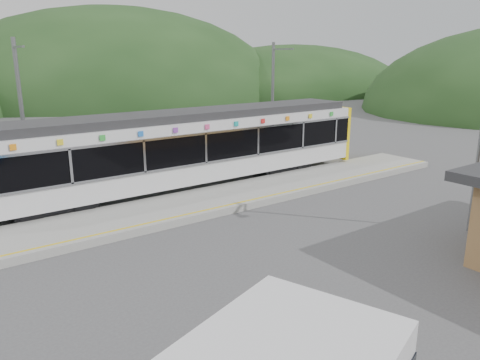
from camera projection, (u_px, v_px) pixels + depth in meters
ground at (276, 221)px, 18.28m from camera, size 120.00×120.00×0.00m
hills at (299, 172)px, 25.94m from camera, size 146.00×149.00×26.00m
platform at (228, 197)px, 20.81m from camera, size 26.00×3.20×0.30m
yellow_line at (245, 201)px, 19.76m from camera, size 26.00×0.10×0.01m
train at (180, 148)px, 21.94m from camera, size 20.44×3.01×3.74m
catenary_mast_west at (23, 119)px, 19.99m from camera, size 0.18×1.80×7.00m
catenary_mast_east at (273, 100)px, 28.00m from camera, size 0.18×1.80×7.00m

